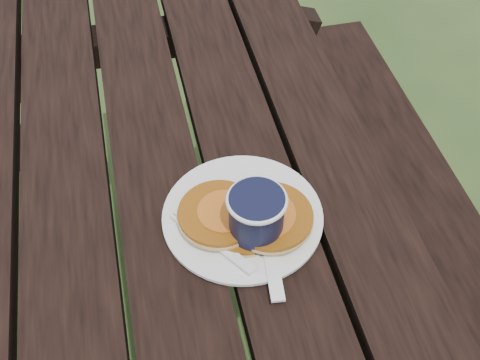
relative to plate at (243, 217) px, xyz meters
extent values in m
cube|color=black|center=(-0.12, -0.04, -0.03)|extent=(0.75, 1.80, 0.04)
cube|color=black|center=(0.44, -0.04, -0.33)|extent=(0.25, 1.80, 0.04)
cylinder|color=white|center=(0.00, 0.00, 0.00)|extent=(0.31, 0.31, 0.01)
cylinder|color=#9D5711|center=(0.00, -0.01, 0.01)|extent=(0.13, 0.13, 0.01)
cylinder|color=#9D5711|center=(-0.04, 0.00, 0.02)|extent=(0.12, 0.12, 0.01)
cylinder|color=#9D5711|center=(0.04, -0.03, 0.02)|extent=(0.13, 0.13, 0.01)
cylinder|color=#AB5518|center=(0.03, -0.02, 0.03)|extent=(0.10, 0.10, 0.00)
ellipsoid|color=#F4E59E|center=(0.04, -0.03, 0.04)|extent=(0.02, 0.02, 0.02)
cube|color=white|center=(0.02, -0.07, 0.01)|extent=(0.04, 0.18, 0.00)
cylinder|color=black|center=(0.01, -0.04, 0.04)|extent=(0.08, 0.08, 0.10)
torus|color=white|center=(0.01, -0.04, 0.09)|extent=(0.09, 0.09, 0.01)
cylinder|color=black|center=(0.01, -0.04, 0.08)|extent=(0.07, 0.07, 0.01)
camera|label=1|loc=(-0.13, -0.55, 0.74)|focal=45.00mm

